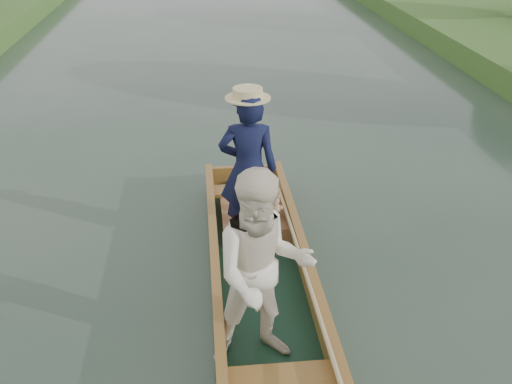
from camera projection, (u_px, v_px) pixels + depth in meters
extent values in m
plane|color=#283D30|center=(261.00, 291.00, 6.44)|extent=(120.00, 120.00, 0.00)
cube|color=black|center=(261.00, 288.00, 6.42)|extent=(1.10, 5.00, 0.08)
cube|color=olive|center=(215.00, 276.00, 6.28)|extent=(0.08, 5.00, 0.32)
cube|color=olive|center=(307.00, 271.00, 6.37)|extent=(0.08, 5.00, 0.32)
cube|color=olive|center=(244.00, 176.00, 8.49)|extent=(1.10, 0.08, 0.32)
cube|color=olive|center=(215.00, 263.00, 6.20)|extent=(0.10, 5.00, 0.04)
cube|color=olive|center=(307.00, 257.00, 6.29)|extent=(0.10, 5.00, 0.04)
cube|color=olive|center=(247.00, 190.00, 7.97)|extent=(0.94, 0.30, 0.05)
cube|color=olive|center=(282.00, 378.00, 4.89)|extent=(0.94, 0.30, 0.05)
imported|color=#101435|center=(248.00, 170.00, 6.82)|extent=(0.75, 0.53, 1.94)
cylinder|color=beige|center=(248.00, 95.00, 6.38)|extent=(0.52, 0.52, 0.12)
imported|color=white|center=(263.00, 272.00, 4.99)|extent=(1.01, 0.82, 1.94)
cube|color=brown|center=(254.00, 220.00, 7.46)|extent=(0.85, 0.90, 0.22)
sphere|color=tan|center=(274.00, 209.00, 7.29)|extent=(0.17, 0.17, 0.17)
sphere|color=tan|center=(274.00, 201.00, 7.22)|extent=(0.13, 0.13, 0.13)
sphere|color=tan|center=(271.00, 197.00, 7.19)|extent=(0.05, 0.05, 0.05)
sphere|color=tan|center=(278.00, 196.00, 7.20)|extent=(0.05, 0.05, 0.05)
sphere|color=tan|center=(275.00, 203.00, 7.18)|extent=(0.05, 0.05, 0.05)
sphere|color=tan|center=(268.00, 208.00, 7.26)|extent=(0.06, 0.06, 0.06)
sphere|color=tan|center=(281.00, 208.00, 7.27)|extent=(0.06, 0.06, 0.06)
sphere|color=tan|center=(271.00, 215.00, 7.30)|extent=(0.07, 0.07, 0.07)
sphere|color=tan|center=(278.00, 215.00, 7.31)|extent=(0.07, 0.07, 0.07)
cylinder|color=silver|center=(243.00, 188.00, 7.95)|extent=(0.07, 0.07, 0.01)
cylinder|color=silver|center=(243.00, 186.00, 7.94)|extent=(0.01, 0.01, 0.08)
ellipsoid|color=silver|center=(243.00, 182.00, 7.91)|extent=(0.09, 0.09, 0.05)
cylinder|color=tan|center=(309.00, 283.00, 5.81)|extent=(0.04, 4.51, 0.20)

